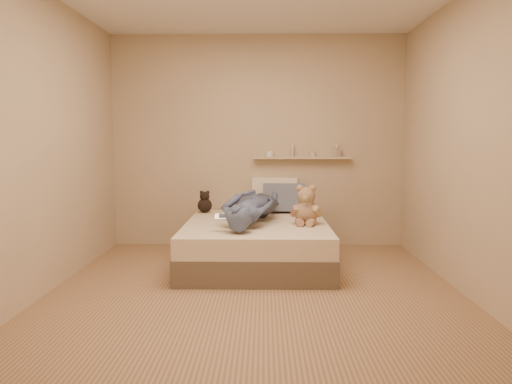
{
  "coord_description": "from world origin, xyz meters",
  "views": [
    {
      "loc": [
        0.08,
        -4.31,
        1.32
      ],
      "look_at": [
        0.0,
        0.65,
        0.8
      ],
      "focal_mm": 35.0,
      "sensor_mm": 36.0,
      "label": 1
    }
  ],
  "objects_px": {
    "pillow_cream": "(275,195)",
    "person": "(251,206)",
    "pillow_grey": "(284,198)",
    "teddy_bear": "(306,208)",
    "game_console": "(223,217)",
    "dark_plush": "(205,203)",
    "wall_shelf": "(302,158)",
    "bed": "(256,243)"
  },
  "relations": [
    {
      "from": "pillow_cream",
      "to": "pillow_grey",
      "type": "relative_size",
      "value": 1.1
    },
    {
      "from": "pillow_cream",
      "to": "person",
      "type": "xyz_separation_m",
      "value": [
        -0.27,
        -0.88,
        -0.03
      ]
    },
    {
      "from": "bed",
      "to": "dark_plush",
      "type": "xyz_separation_m",
      "value": [
        -0.63,
        0.67,
        0.34
      ]
    },
    {
      "from": "game_console",
      "to": "pillow_cream",
      "type": "relative_size",
      "value": 0.3
    },
    {
      "from": "game_console",
      "to": "teddy_bear",
      "type": "bearing_deg",
      "value": 27.11
    },
    {
      "from": "dark_plush",
      "to": "pillow_cream",
      "type": "distance_m",
      "value": 0.87
    },
    {
      "from": "teddy_bear",
      "to": "person",
      "type": "relative_size",
      "value": 0.29
    },
    {
      "from": "pillow_cream",
      "to": "wall_shelf",
      "type": "distance_m",
      "value": 0.57
    },
    {
      "from": "dark_plush",
      "to": "person",
      "type": "distance_m",
      "value": 0.92
    },
    {
      "from": "dark_plush",
      "to": "person",
      "type": "height_order",
      "value": "person"
    },
    {
      "from": "pillow_cream",
      "to": "wall_shelf",
      "type": "xyz_separation_m",
      "value": [
        0.33,
        0.08,
        0.45
      ]
    },
    {
      "from": "teddy_bear",
      "to": "dark_plush",
      "type": "xyz_separation_m",
      "value": [
        -1.14,
        0.82,
        -0.05
      ]
    },
    {
      "from": "pillow_grey",
      "to": "wall_shelf",
      "type": "xyz_separation_m",
      "value": [
        0.23,
        0.22,
        0.48
      ]
    },
    {
      "from": "pillow_cream",
      "to": "bed",
      "type": "bearing_deg",
      "value": -104.54
    },
    {
      "from": "bed",
      "to": "pillow_grey",
      "type": "xyz_separation_m",
      "value": [
        0.32,
        0.69,
        0.4
      ]
    },
    {
      "from": "game_console",
      "to": "dark_plush",
      "type": "xyz_separation_m",
      "value": [
        -0.33,
        1.24,
        -0.03
      ]
    },
    {
      "from": "dark_plush",
      "to": "pillow_cream",
      "type": "bearing_deg",
      "value": 10.77
    },
    {
      "from": "pillow_cream",
      "to": "wall_shelf",
      "type": "relative_size",
      "value": 0.46
    },
    {
      "from": "dark_plush",
      "to": "pillow_grey",
      "type": "relative_size",
      "value": 0.54
    },
    {
      "from": "dark_plush",
      "to": "wall_shelf",
      "type": "bearing_deg",
      "value": 11.48
    },
    {
      "from": "person",
      "to": "wall_shelf",
      "type": "xyz_separation_m",
      "value": [
        0.61,
        0.95,
        0.48
      ]
    },
    {
      "from": "pillow_cream",
      "to": "game_console",
      "type": "bearing_deg",
      "value": -110.43
    },
    {
      "from": "pillow_grey",
      "to": "teddy_bear",
      "type": "bearing_deg",
      "value": -76.92
    },
    {
      "from": "game_console",
      "to": "teddy_bear",
      "type": "xyz_separation_m",
      "value": [
        0.82,
        0.42,
        0.03
      ]
    },
    {
      "from": "teddy_bear",
      "to": "pillow_grey",
      "type": "distance_m",
      "value": 0.86
    },
    {
      "from": "pillow_cream",
      "to": "pillow_grey",
      "type": "xyz_separation_m",
      "value": [
        0.1,
        -0.14,
        -0.03
      ]
    },
    {
      "from": "game_console",
      "to": "bed",
      "type": "bearing_deg",
      "value": 61.73
    },
    {
      "from": "pillow_cream",
      "to": "pillow_grey",
      "type": "bearing_deg",
      "value": -53.48
    },
    {
      "from": "person",
      "to": "pillow_grey",
      "type": "bearing_deg",
      "value": -106.97
    },
    {
      "from": "wall_shelf",
      "to": "pillow_cream",
      "type": "bearing_deg",
      "value": -166.72
    },
    {
      "from": "pillow_grey",
      "to": "pillow_cream",
      "type": "bearing_deg",
      "value": 126.52
    },
    {
      "from": "pillow_cream",
      "to": "person",
      "type": "distance_m",
      "value": 0.92
    },
    {
      "from": "teddy_bear",
      "to": "bed",
      "type": "bearing_deg",
      "value": 163.88
    },
    {
      "from": "bed",
      "to": "teddy_bear",
      "type": "distance_m",
      "value": 0.67
    },
    {
      "from": "bed",
      "to": "game_console",
      "type": "bearing_deg",
      "value": -118.27
    },
    {
      "from": "teddy_bear",
      "to": "game_console",
      "type": "bearing_deg",
      "value": -152.89
    },
    {
      "from": "bed",
      "to": "game_console",
      "type": "xyz_separation_m",
      "value": [
        -0.31,
        -0.57,
        0.37
      ]
    },
    {
      "from": "game_console",
      "to": "wall_shelf",
      "type": "relative_size",
      "value": 0.14
    },
    {
      "from": "game_console",
      "to": "pillow_grey",
      "type": "bearing_deg",
      "value": 63.6
    },
    {
      "from": "bed",
      "to": "game_console",
      "type": "height_order",
      "value": "game_console"
    },
    {
      "from": "dark_plush",
      "to": "pillow_cream",
      "type": "xyz_separation_m",
      "value": [
        0.85,
        0.16,
        0.08
      ]
    },
    {
      "from": "game_console",
      "to": "pillow_cream",
      "type": "bearing_deg",
      "value": 69.57
    }
  ]
}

